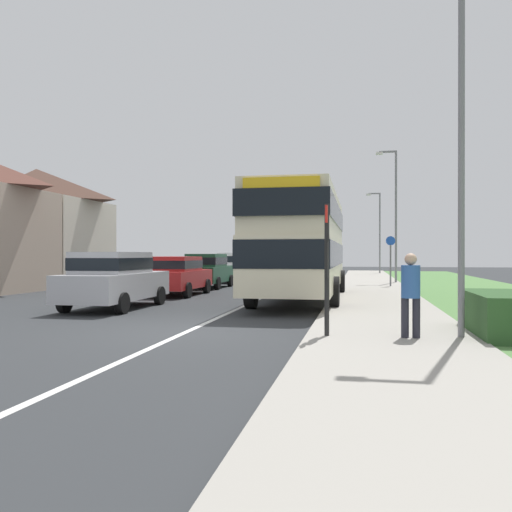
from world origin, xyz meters
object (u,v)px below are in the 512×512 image
pedestrian_at_stop (411,291)px  street_lamp_far (378,227)px  parked_car_dark_green (207,269)px  street_lamp_near (456,105)px  parked_car_red (176,274)px  bus_stop_sign (327,260)px  cycle_route_sign (391,259)px  street_lamp_mid (394,207)px  parked_car_silver (114,278)px  parked_car_white (236,266)px  double_decker_bus (302,240)px

pedestrian_at_stop → street_lamp_far: 34.17m
pedestrian_at_stop → parked_car_dark_green: bearing=119.0°
street_lamp_near → street_lamp_far: bearing=90.4°
parked_car_red → parked_car_dark_green: bearing=90.7°
bus_stop_sign → cycle_route_sign: 16.25m
bus_stop_sign → cycle_route_sign: (2.08, 16.12, -0.11)m
pedestrian_at_stop → street_lamp_mid: street_lamp_mid is taller
pedestrian_at_stop → street_lamp_mid: (0.96, 19.89, 3.25)m
pedestrian_at_stop → cycle_route_sign: cycle_route_sign is taller
parked_car_dark_green → street_lamp_far: (8.84, 19.21, 2.95)m
parked_car_silver → parked_car_white: 15.59m
parked_car_red → pedestrian_at_stop: 13.00m
parked_car_silver → street_lamp_far: street_lamp_far is taller
parked_car_dark_green → street_lamp_far: size_ratio=0.60×
parked_car_white → street_lamp_near: size_ratio=0.57×
double_decker_bus → street_lamp_near: 9.32m
cycle_route_sign → street_lamp_near: bearing=-89.0°
parked_car_red → bus_stop_sign: 12.14m
parked_car_dark_green → street_lamp_mid: (9.18, 5.05, 3.31)m
parked_car_dark_green → street_lamp_near: size_ratio=0.52×
street_lamp_near → street_lamp_far: (-0.21, 33.73, -0.55)m
bus_stop_sign → street_lamp_mid: bearing=82.9°
parked_car_silver → bus_stop_sign: size_ratio=1.71×
double_decker_bus → street_lamp_far: size_ratio=1.57×
parked_car_dark_green → bus_stop_sign: bearing=-65.7°
bus_stop_sign → street_lamp_far: (2.14, 34.06, 2.33)m
parked_car_silver → parked_car_white: size_ratio=1.01×
pedestrian_at_stop → street_lamp_near: street_lamp_near is taller
parked_car_white → street_lamp_far: street_lamp_far is taller
parked_car_red → street_lamp_near: 13.78m
street_lamp_far → parked_car_dark_green: bearing=-114.7°
cycle_route_sign → parked_car_red: bearing=-145.6°
bus_stop_sign → street_lamp_near: street_lamp_near is taller
double_decker_bus → parked_car_white: size_ratio=2.36×
parked_car_dark_green → street_lamp_mid: bearing=28.8°
street_lamp_far → parked_car_white: bearing=-122.7°
cycle_route_sign → street_lamp_far: street_lamp_far is taller
street_lamp_far → bus_stop_sign: bearing=-93.6°
parked_car_dark_green → parked_car_white: 5.58m
parked_car_dark_green → parked_car_red: bearing=-89.3°
pedestrian_at_stop → double_decker_bus: bearing=108.8°
parked_car_silver → double_decker_bus: bearing=34.9°
parked_car_red → street_lamp_near: bearing=-47.5°
double_decker_bus → cycle_route_sign: size_ratio=4.13×
pedestrian_at_stop → street_lamp_mid: bearing=87.2°
bus_stop_sign → street_lamp_near: bearing=7.9°
pedestrian_at_stop → street_lamp_near: 3.56m
pedestrian_at_stop → street_lamp_far: bearing=89.0°
parked_car_dark_green → street_lamp_far: bearing=65.3°
double_decker_bus → parked_car_red: size_ratio=2.52×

